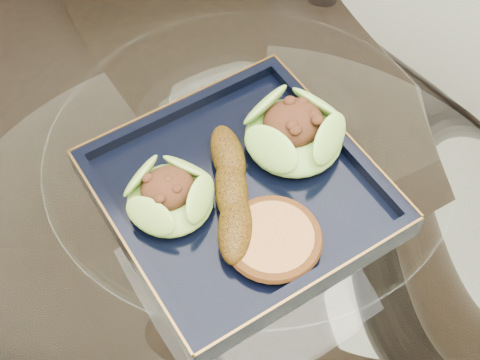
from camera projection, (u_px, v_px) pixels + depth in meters
dining_table at (247, 251)px, 0.87m from camera, size 1.13×1.13×0.77m
dining_chair at (186, 69)px, 1.16m from camera, size 0.49×0.49×0.93m
navy_plate at (240, 196)px, 0.71m from camera, size 0.27×0.27×0.02m
lettuce_wrap_left at (170, 197)px, 0.68m from camera, size 0.10×0.10×0.03m
lettuce_wrap_right at (294, 134)px, 0.72m from camera, size 0.11×0.11×0.04m
roasted_plantain at (231, 191)px, 0.69m from camera, size 0.10×0.16×0.03m
crumb_patty at (273, 240)px, 0.66m from camera, size 0.11×0.11×0.02m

